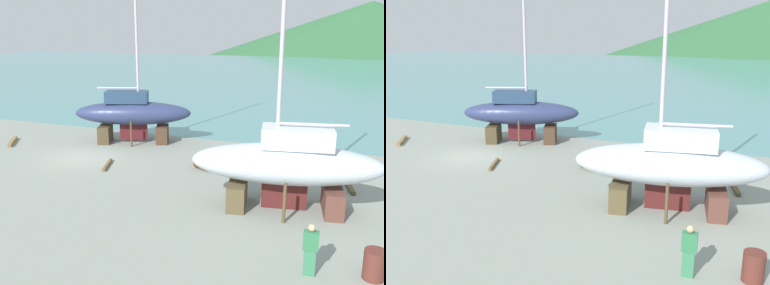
% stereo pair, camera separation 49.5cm
% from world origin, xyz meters
% --- Properties ---
extents(ground_plane, '(44.06, 44.06, 0.00)m').
position_xyz_m(ground_plane, '(0.00, -4.78, 0.00)').
color(ground_plane, gray).
extents(sea_water, '(157.14, 81.55, 0.01)m').
position_xyz_m(sea_water, '(0.00, 47.01, 0.00)').
color(sea_water, teal).
rests_on(sea_water, ground).
extents(headland_hill, '(173.32, 173.32, 28.82)m').
position_xyz_m(headland_hill, '(13.12, 128.05, 0.00)').
color(headland_hill, '#326A3D').
rests_on(headland_hill, ground).
extents(sailboat_large_starboard, '(7.69, 3.73, 10.96)m').
position_xyz_m(sailboat_large_starboard, '(11.60, -3.03, 1.88)').
color(sailboat_large_starboard, brown).
rests_on(sailboat_large_starboard, ground).
extents(sailboat_mid_port, '(7.32, 4.33, 12.81)m').
position_xyz_m(sailboat_mid_port, '(0.94, 3.87, 1.87)').
color(sailboat_mid_port, '#493223').
rests_on(sailboat_mid_port, ground).
extents(worker, '(0.46, 0.27, 1.60)m').
position_xyz_m(worker, '(13.16, -7.56, 0.82)').
color(worker, '#377B54').
rests_on(worker, ground).
extents(barrel_tipped_right, '(1.07, 0.89, 0.55)m').
position_xyz_m(barrel_tipped_right, '(6.87, 0.47, 0.28)').
color(barrel_tipped_right, '#603214').
rests_on(barrel_tipped_right, ground).
extents(barrel_by_slipway, '(0.72, 0.72, 0.89)m').
position_xyz_m(barrel_by_slipway, '(14.90, -7.08, 0.45)').
color(barrel_by_slipway, brown).
rests_on(barrel_by_slipway, ground).
extents(timber_short_skew, '(1.35, 1.91, 0.19)m').
position_xyz_m(timber_short_skew, '(-5.90, 0.84, 0.10)').
color(timber_short_skew, olive).
rests_on(timber_short_skew, ground).
extents(timber_plank_far, '(0.79, 1.79, 0.15)m').
position_xyz_m(timber_plank_far, '(2.09, -0.94, 0.08)').
color(timber_plank_far, brown).
rests_on(timber_plank_far, ground).
extents(timber_long_fore, '(0.78, 2.34, 0.16)m').
position_xyz_m(timber_long_fore, '(13.79, 0.63, 0.08)').
color(timber_long_fore, brown).
rests_on(timber_long_fore, ground).
extents(timber_long_aft, '(0.52, 2.71, 0.12)m').
position_xyz_m(timber_long_aft, '(10.15, 1.67, 0.06)').
color(timber_long_aft, brown).
rests_on(timber_long_aft, ground).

